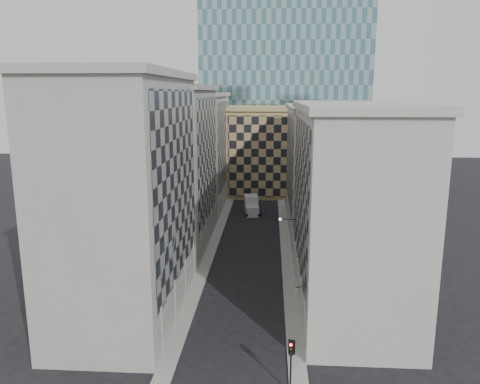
% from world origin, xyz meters
% --- Properties ---
extents(ground, '(260.00, 260.00, 0.00)m').
position_xyz_m(ground, '(0.00, 0.00, 0.00)').
color(ground, black).
rests_on(ground, ground).
extents(sidewalk_west, '(1.50, 100.00, 0.15)m').
position_xyz_m(sidewalk_west, '(-5.25, 30.00, 0.07)').
color(sidewalk_west, gray).
rests_on(sidewalk_west, ground).
extents(sidewalk_east, '(1.50, 100.00, 0.15)m').
position_xyz_m(sidewalk_east, '(5.25, 30.00, 0.07)').
color(sidewalk_east, gray).
rests_on(sidewalk_east, ground).
extents(bldg_left_a, '(10.80, 22.80, 23.70)m').
position_xyz_m(bldg_left_a, '(-10.88, 11.00, 11.82)').
color(bldg_left_a, gray).
rests_on(bldg_left_a, ground).
extents(bldg_left_b, '(10.80, 22.80, 22.70)m').
position_xyz_m(bldg_left_b, '(-10.88, 33.00, 11.32)').
color(bldg_left_b, gray).
rests_on(bldg_left_b, ground).
extents(bldg_left_c, '(10.80, 22.80, 21.70)m').
position_xyz_m(bldg_left_c, '(-10.88, 55.00, 10.83)').
color(bldg_left_c, gray).
rests_on(bldg_left_c, ground).
extents(bldg_right_a, '(10.80, 26.80, 20.70)m').
position_xyz_m(bldg_right_a, '(10.88, 15.00, 10.32)').
color(bldg_right_a, '#AEA99F').
rests_on(bldg_right_a, ground).
extents(bldg_right_b, '(10.80, 28.80, 19.70)m').
position_xyz_m(bldg_right_b, '(10.89, 42.00, 9.85)').
color(bldg_right_b, '#AEA99F').
rests_on(bldg_right_b, ground).
extents(tan_block, '(16.80, 14.80, 18.80)m').
position_xyz_m(tan_block, '(2.00, 67.90, 9.44)').
color(tan_block, tan).
rests_on(tan_block, ground).
extents(church_tower, '(7.20, 7.20, 51.50)m').
position_xyz_m(church_tower, '(0.00, 82.00, 26.95)').
color(church_tower, '#2C2822').
rests_on(church_tower, ground).
extents(flagpoles_left, '(0.10, 6.33, 2.33)m').
position_xyz_m(flagpoles_left, '(-5.90, 6.00, 8.00)').
color(flagpoles_left, gray).
rests_on(flagpoles_left, ground).
extents(bracket_lamp, '(1.98, 0.36, 0.36)m').
position_xyz_m(bracket_lamp, '(4.38, 24.00, 6.20)').
color(bracket_lamp, black).
rests_on(bracket_lamp, ground).
extents(traffic_light, '(0.50, 0.48, 4.05)m').
position_xyz_m(traffic_light, '(4.55, -1.70, 3.05)').
color(traffic_light, black).
rests_on(traffic_light, sidewalk_east).
extents(box_truck, '(3.08, 6.03, 3.17)m').
position_xyz_m(box_truck, '(-0.46, 50.21, 1.38)').
color(box_truck, silver).
rests_on(box_truck, ground).
extents(dark_car, '(1.43, 3.84, 1.25)m').
position_xyz_m(dark_car, '(0.64, 49.94, 0.63)').
color(dark_car, '#10113B').
rests_on(dark_car, ground).
extents(shop_sign, '(0.70, 0.61, 0.69)m').
position_xyz_m(shop_sign, '(5.42, 7.96, 3.84)').
color(shop_sign, black).
rests_on(shop_sign, ground).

